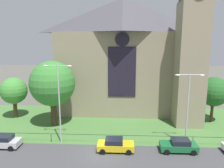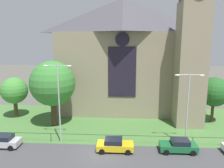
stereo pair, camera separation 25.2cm
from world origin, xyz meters
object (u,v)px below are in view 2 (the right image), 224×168
at_px(streetlamp_far, 188,101).
at_px(tree_right_far, 214,92).
at_px(parked_car_yellow, 115,145).
at_px(parked_car_green, 179,146).
at_px(tree_left_near, 53,84).
at_px(parked_car_silver, 3,141).
at_px(church_building, 127,54).
at_px(streetlamp_near, 59,95).
at_px(tree_left_far, 14,91).

bearing_deg(streetlamp_far, tree_right_far, 53.21).
distance_m(parked_car_yellow, parked_car_green, 7.33).
height_order(tree_right_far, parked_car_yellow, tree_right_far).
bearing_deg(tree_left_near, parked_car_yellow, -38.10).
bearing_deg(parked_car_yellow, parked_car_silver, 178.98).
bearing_deg(parked_car_silver, church_building, -132.35).
bearing_deg(streetlamp_near, tree_right_far, 21.26).
height_order(tree_left_far, parked_car_silver, tree_left_far).
distance_m(tree_right_far, streetlamp_far, 10.56).
xyz_separation_m(parked_car_silver, parked_car_green, (20.86, 0.09, 0.00)).
relative_size(tree_left_far, tree_left_near, 0.69).
relative_size(tree_right_far, streetlamp_near, 0.72).
xyz_separation_m(streetlamp_near, streetlamp_far, (15.37, -0.00, -0.52)).
relative_size(church_building, tree_right_far, 3.64).
distance_m(church_building, tree_left_near, 14.64).
distance_m(tree_left_near, parked_car_yellow, 13.36).
bearing_deg(church_building, parked_car_silver, -132.56).
height_order(tree_left_far, parked_car_green, tree_left_far).
relative_size(tree_left_far, streetlamp_near, 0.68).
xyz_separation_m(church_building, parked_car_green, (5.95, -16.15, -9.53)).
height_order(streetlamp_near, parked_car_silver, streetlamp_near).
bearing_deg(tree_left_far, tree_right_far, -0.56).
height_order(streetlamp_far, parked_car_green, streetlamp_far).
bearing_deg(tree_right_far, parked_car_yellow, -145.35).
bearing_deg(parked_car_green, parked_car_silver, -0.07).
relative_size(streetlamp_near, parked_car_silver, 2.36).
height_order(parked_car_yellow, parked_car_green, same).
xyz_separation_m(tree_left_far, streetlamp_near, (10.12, -8.75, 1.62)).
distance_m(streetlamp_far, parked_car_green, 5.24).
xyz_separation_m(streetlamp_far, parked_car_yellow, (-8.47, -1.78, -4.89)).
bearing_deg(tree_left_far, church_building, 17.79).
distance_m(streetlamp_far, parked_car_silver, 22.60).
bearing_deg(parked_car_yellow, church_building, 84.98).
distance_m(tree_left_near, parked_car_green, 19.18).
height_order(tree_left_near, tree_right_far, tree_left_near).
height_order(parked_car_silver, parked_car_yellow, same).
distance_m(tree_left_far, streetlamp_near, 13.47).
relative_size(parked_car_silver, parked_car_yellow, 1.00).
bearing_deg(streetlamp_near, tree_left_far, 139.17).
bearing_deg(streetlamp_far, tree_left_near, 162.47).
xyz_separation_m(tree_left_near, streetlamp_near, (2.63, -5.69, -0.25)).
height_order(church_building, parked_car_yellow, church_building).
bearing_deg(tree_right_far, streetlamp_near, -158.74).
bearing_deg(tree_right_far, tree_left_far, 179.44).
bearing_deg(tree_right_far, parked_car_silver, -160.50).
height_order(tree_left_near, parked_car_yellow, tree_left_near).
relative_size(church_building, tree_left_far, 3.86).
relative_size(tree_left_near, tree_right_far, 1.37).
bearing_deg(streetlamp_near, tree_left_near, 114.79).
height_order(streetlamp_near, streetlamp_far, streetlamp_near).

